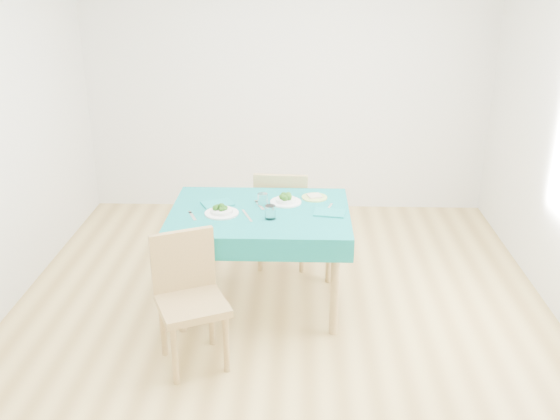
{
  "coord_description": "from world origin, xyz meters",
  "views": [
    {
      "loc": [
        0.13,
        -3.88,
        2.4
      ],
      "look_at": [
        0.0,
        0.0,
        0.85
      ],
      "focal_mm": 40.0,
      "sensor_mm": 36.0,
      "label": 1
    }
  ],
  "objects_px": {
    "chair_near": "(191,293)",
    "bowl_near": "(222,209)",
    "table": "(260,259)",
    "side_plate": "(314,197)",
    "bowl_far": "(286,198)",
    "chair_far": "(283,203)"
  },
  "relations": [
    {
      "from": "table",
      "to": "side_plate",
      "type": "distance_m",
      "value": 0.61
    },
    {
      "from": "table",
      "to": "chair_far",
      "type": "bearing_deg",
      "value": 78.82
    },
    {
      "from": "table",
      "to": "bowl_far",
      "type": "relative_size",
      "value": 5.51
    },
    {
      "from": "table",
      "to": "bowl_far",
      "type": "bearing_deg",
      "value": 41.89
    },
    {
      "from": "chair_near",
      "to": "chair_far",
      "type": "distance_m",
      "value": 1.56
    },
    {
      "from": "bowl_far",
      "to": "side_plate",
      "type": "relative_size",
      "value": 1.2
    },
    {
      "from": "bowl_near",
      "to": "bowl_far",
      "type": "height_order",
      "value": "bowl_near"
    },
    {
      "from": "chair_far",
      "to": "side_plate",
      "type": "height_order",
      "value": "chair_far"
    },
    {
      "from": "table",
      "to": "chair_far",
      "type": "height_order",
      "value": "chair_far"
    },
    {
      "from": "chair_near",
      "to": "bowl_far",
      "type": "relative_size",
      "value": 4.42
    },
    {
      "from": "table",
      "to": "bowl_near",
      "type": "bearing_deg",
      "value": -165.15
    },
    {
      "from": "chair_near",
      "to": "bowl_near",
      "type": "distance_m",
      "value": 0.75
    },
    {
      "from": "chair_far",
      "to": "bowl_far",
      "type": "relative_size",
      "value": 4.68
    },
    {
      "from": "chair_far",
      "to": "bowl_near",
      "type": "bearing_deg",
      "value": 66.53
    },
    {
      "from": "bowl_near",
      "to": "side_plate",
      "type": "relative_size",
      "value": 1.25
    },
    {
      "from": "table",
      "to": "bowl_near",
      "type": "xyz_separation_m",
      "value": [
        -0.26,
        -0.07,
        0.42
      ]
    },
    {
      "from": "chair_near",
      "to": "side_plate",
      "type": "distance_m",
      "value": 1.3
    },
    {
      "from": "chair_near",
      "to": "bowl_far",
      "type": "height_order",
      "value": "chair_near"
    },
    {
      "from": "bowl_far",
      "to": "bowl_near",
      "type": "bearing_deg",
      "value": -152.43
    },
    {
      "from": "chair_near",
      "to": "side_plate",
      "type": "xyz_separation_m",
      "value": [
        0.77,
        1.02,
        0.26
      ]
    },
    {
      "from": "table",
      "to": "bowl_near",
      "type": "height_order",
      "value": "bowl_near"
    },
    {
      "from": "chair_near",
      "to": "bowl_near",
      "type": "height_order",
      "value": "chair_near"
    }
  ]
}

